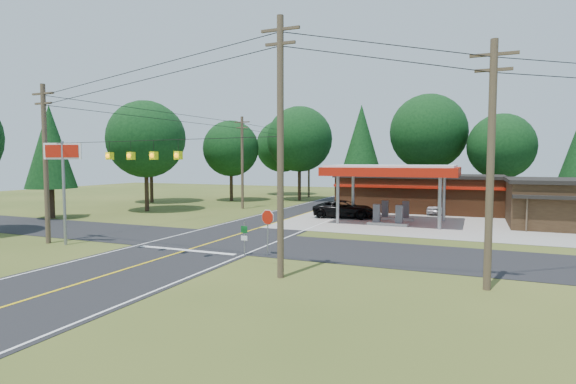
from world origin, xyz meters
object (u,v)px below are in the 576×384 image
at_px(suv_car, 345,209).
at_px(sedan_car, 437,207).
at_px(octagonal_stop_sign, 268,221).
at_px(gas_canopy, 392,172).
at_px(big_stop_sign, 63,169).

height_order(suv_car, sedan_car, suv_car).
bearing_deg(octagonal_stop_sign, suv_car, 91.57).
xyz_separation_m(gas_canopy, big_stop_sign, (-17.00, -18.01, 0.47)).
distance_m(gas_canopy, big_stop_sign, 24.77).
relative_size(gas_canopy, suv_car, 1.85).
xyz_separation_m(suv_car, big_stop_sign, (-12.50, -19.51, 3.94)).
bearing_deg(suv_car, big_stop_sign, 141.08).
xyz_separation_m(suv_car, sedan_car, (7.50, 6.50, -0.06)).
distance_m(suv_car, sedan_car, 9.92).
height_order(sedan_car, big_stop_sign, big_stop_sign).
xyz_separation_m(sedan_car, octagonal_stop_sign, (-7.02, -24.01, 1.20)).
bearing_deg(gas_canopy, sedan_car, 69.44).
relative_size(big_stop_sign, octagonal_stop_sign, 2.49).
xyz_separation_m(big_stop_sign, octagonal_stop_sign, (12.98, 2.00, -2.80)).
relative_size(sedan_car, octagonal_stop_sign, 1.67).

